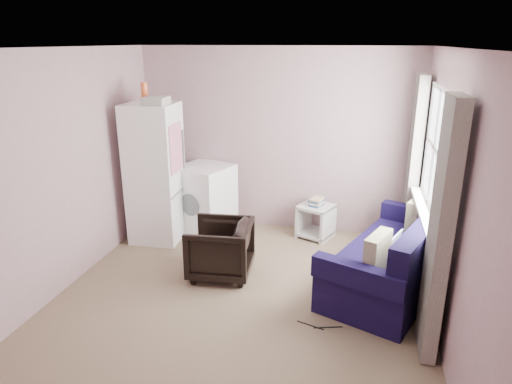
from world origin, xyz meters
TOP-DOWN VIEW (x-y plane):
  - room at (0.02, 0.01)m, footprint 3.84×4.24m
  - armchair at (-0.35, 0.52)m, footprint 0.69×0.73m
  - fridge at (-1.46, 1.32)m, footprint 0.66×0.65m
  - washing_machine at (-0.93, 1.74)m, footprint 0.84×0.84m
  - side_table at (0.61, 1.82)m, footprint 0.54×0.54m
  - sofa at (1.58, 0.66)m, footprint 1.58×2.17m
  - window_dressing at (1.78, 0.70)m, footprint 0.17×2.62m
  - floor_cables at (0.86, -0.26)m, footprint 0.43×0.10m

SIDE VIEW (x-z plane):
  - floor_cables at x=0.86m, z-range 0.00..0.01m
  - side_table at x=0.61m, z-range -0.02..0.55m
  - sofa at x=1.58m, z-range -0.12..0.76m
  - armchair at x=-0.35m, z-range 0.00..0.70m
  - washing_machine at x=-0.93m, z-range 0.02..0.95m
  - fridge at x=-1.46m, z-range -0.11..1.96m
  - window_dressing at x=1.78m, z-range 0.02..2.20m
  - room at x=0.02m, z-range -0.02..2.52m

